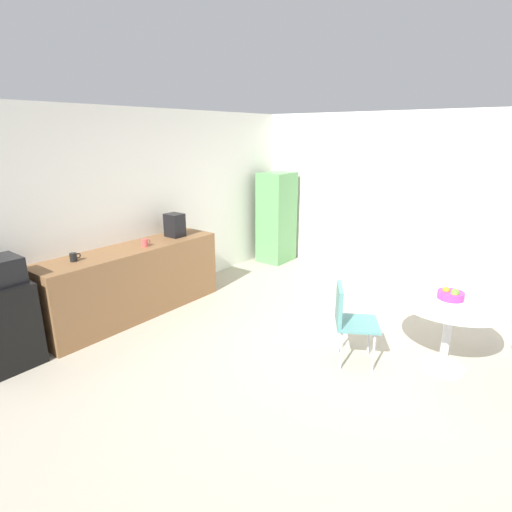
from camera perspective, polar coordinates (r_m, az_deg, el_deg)
ground_plane at (r=4.38m, az=10.99°, el=-14.85°), size 6.00×6.00×0.00m
wall_back at (r=5.80m, az=-15.67°, el=6.55°), size 6.00×0.10×2.60m
wall_side_right at (r=6.65m, az=23.75°, el=7.01°), size 0.10×6.00×2.60m
counter_block at (r=5.47m, az=-16.77°, el=-3.41°), size 2.41×0.60×0.90m
mini_fridge at (r=4.84m, az=-31.96°, el=-8.30°), size 0.54×0.54×0.87m
locker_cabinet at (r=7.39m, az=2.89°, el=5.40°), size 0.60×0.50×1.61m
round_table at (r=4.41m, az=25.61°, el=-7.07°), size 1.11×1.11×0.76m
chair_teal at (r=4.23m, az=12.76°, el=-8.13°), size 0.58×0.58×0.83m
fruit_bowl at (r=4.33m, az=25.70°, el=-4.91°), size 0.24×0.24×0.11m
mug_white at (r=4.99m, az=-24.23°, el=-0.15°), size 0.13×0.08×0.09m
mug_green at (r=5.33m, az=-15.34°, el=1.80°), size 0.13×0.08×0.09m
mug_red at (r=5.77m, az=-10.45°, el=3.26°), size 0.13×0.08×0.09m
coffee_maker at (r=5.73m, az=-11.35°, el=4.27°), size 0.20×0.24×0.32m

